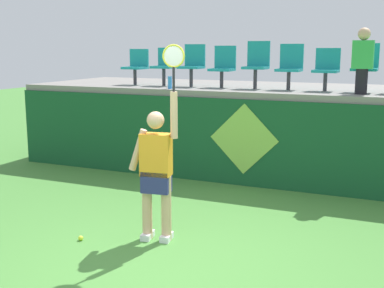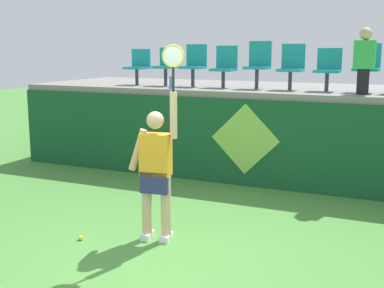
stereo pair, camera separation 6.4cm
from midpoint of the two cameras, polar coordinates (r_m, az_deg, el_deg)
ground_plane at (r=6.05m, az=-3.48°, el=-13.23°), size 40.00×40.00×0.00m
court_back_wall at (r=9.13m, az=7.16°, el=0.08°), size 10.29×0.20×1.56m
spectator_platform at (r=10.41m, az=9.59°, el=5.97°), size 10.29×3.00×0.12m
tennis_player at (r=6.49m, az=-4.26°, el=-2.76°), size 0.75×0.32×2.50m
tennis_ball at (r=6.86m, az=-12.59°, el=-10.23°), size 0.07×0.07×0.07m
water_bottle at (r=9.79m, az=-2.68°, el=6.87°), size 0.08×0.08×0.24m
stadium_chair_0 at (r=10.95m, az=-6.39°, el=8.77°), size 0.44×0.42×0.75m
stadium_chair_1 at (r=10.62m, az=-3.18°, el=8.89°), size 0.44×0.42×0.77m
stadium_chair_2 at (r=10.37m, az=-0.10°, el=9.01°), size 0.44×0.42×0.84m
stadium_chair_3 at (r=10.12m, az=3.32°, el=8.78°), size 0.44×0.42×0.81m
stadium_chair_4 at (r=9.90m, az=7.07°, el=9.00°), size 0.44×0.42×0.90m
stadium_chair_5 at (r=9.74m, az=10.71°, el=8.66°), size 0.44×0.42×0.84m
stadium_chair_6 at (r=9.60m, az=14.61°, el=8.29°), size 0.44×0.42×0.77m
stadium_chair_7 at (r=9.52m, az=18.57°, el=8.37°), size 0.44×0.42×0.85m
spectator_0 at (r=9.07m, az=18.33°, el=8.96°), size 0.34×0.21×1.10m
wall_signage_mount at (r=9.28m, az=5.52°, el=-4.65°), size 1.27×0.01×1.49m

